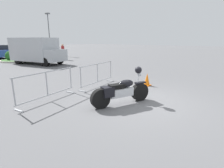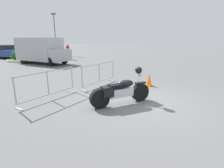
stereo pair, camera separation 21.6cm
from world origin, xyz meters
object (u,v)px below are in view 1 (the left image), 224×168
object	(u,v)px
crowd_barrier_far	(97,74)
parked_car_yellow	(22,51)
delivery_van	(36,50)
traffic_cone	(147,80)
crowd_barrier_near	(47,86)
pedestrian	(63,51)
street_lamp	(49,28)
motorcycle	(121,91)

from	to	relation	value
crowd_barrier_far	parked_car_yellow	bearing A→B (deg)	74.07
delivery_van	traffic_cone	world-z (taller)	delivery_van
crowd_barrier_far	parked_car_yellow	size ratio (longest dim) A/B	0.58
crowd_barrier_far	delivery_van	world-z (taller)	delivery_van
crowd_barrier_near	pedestrian	world-z (taller)	pedestrian
crowd_barrier_far	street_lamp	distance (m)	19.52
parked_car_yellow	pedestrian	bearing A→B (deg)	179.87
traffic_cone	street_lamp	size ratio (longest dim) A/B	0.10
crowd_barrier_near	street_lamp	size ratio (longest dim) A/B	0.44
traffic_cone	pedestrian	bearing A→B (deg)	70.14
pedestrian	street_lamp	world-z (taller)	street_lamp
crowd_barrier_near	delivery_van	distance (m)	10.78
delivery_van	crowd_barrier_far	bearing A→B (deg)	-26.59
crowd_barrier_near	delivery_van	size ratio (longest dim) A/B	0.47
traffic_cone	motorcycle	bearing A→B (deg)	-170.63
pedestrian	traffic_cone	size ratio (longest dim) A/B	2.86
parked_car_yellow	pedestrian	size ratio (longest dim) A/B	2.55
parked_car_yellow	street_lamp	bearing A→B (deg)	-111.55
parked_car_yellow	street_lamp	world-z (taller)	street_lamp
delivery_van	traffic_cone	bearing A→B (deg)	-17.06
crowd_barrier_far	street_lamp	world-z (taller)	street_lamp
crowd_barrier_near	crowd_barrier_far	bearing A→B (deg)	0.00
motorcycle	street_lamp	xyz separation A→B (m)	(10.09, 19.46, 3.23)
crowd_barrier_far	crowd_barrier_near	bearing A→B (deg)	180.00
motorcycle	traffic_cone	bearing A→B (deg)	32.76
motorcycle	crowd_barrier_near	bearing A→B (deg)	143.38
crowd_barrier_near	street_lamp	world-z (taller)	street_lamp
parked_car_yellow	traffic_cone	distance (m)	20.34
crowd_barrier_far	pedestrian	bearing A→B (deg)	60.51
parked_car_yellow	crowd_barrier_near	bearing A→B (deg)	150.68
delivery_van	parked_car_yellow	bearing A→B (deg)	149.13
pedestrian	traffic_cone	xyz separation A→B (m)	(-4.47, -12.37, -0.63)
motorcycle	parked_car_yellow	distance (m)	21.47
pedestrian	street_lamp	xyz separation A→B (m)	(2.80, 6.62, 2.79)
traffic_cone	street_lamp	bearing A→B (deg)	69.06
crowd_barrier_near	traffic_cone	size ratio (longest dim) A/B	4.21
traffic_cone	street_lamp	world-z (taller)	street_lamp
motorcycle	crowd_barrier_far	distance (m)	2.66
pedestrian	motorcycle	bearing A→B (deg)	99.94
crowd_barrier_far	street_lamp	xyz separation A→B (m)	(8.76, 17.16, 3.15)
pedestrian	traffic_cone	world-z (taller)	pedestrian
pedestrian	parked_car_yellow	bearing A→B (deg)	-44.65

